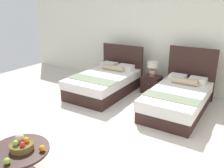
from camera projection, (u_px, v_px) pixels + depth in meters
ground_plane at (101, 127)px, 4.72m from camera, size 10.02×9.48×0.02m
wall_back at (162, 40)px, 6.59m from camera, size 10.02×0.12×2.68m
bed_near_window at (105, 82)px, 6.39m from camera, size 1.32×2.07×1.16m
bed_near_corner at (178, 98)px, 5.36m from camera, size 1.20×2.09×1.29m
nightstand at (151, 84)px, 6.45m from camera, size 0.47×0.43×0.46m
table_lamp at (153, 67)px, 6.31m from camera, size 0.29×0.29×0.39m
coffee_table at (20, 156)px, 3.30m from camera, size 0.83×0.83×0.44m
fruit_bowl at (21, 144)px, 3.26m from camera, size 0.34×0.34×0.20m
loose_apple at (7, 161)px, 2.96m from camera, size 0.08×0.08×0.08m
loose_orange at (42, 148)px, 3.22m from camera, size 0.09×0.09×0.09m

